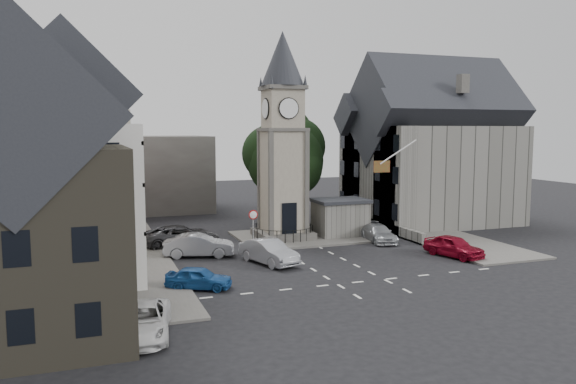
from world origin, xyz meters
name	(u,v)px	position (x,y,z in m)	size (l,w,h in m)	color
ground	(323,261)	(0.00, 0.00, 0.00)	(120.00, 120.00, 0.00)	black
pavement_west	(122,255)	(-12.50, 6.00, 0.07)	(6.00, 30.00, 0.14)	#595651
pavement_east	(412,229)	(12.00, 8.00, 0.07)	(6.00, 26.00, 0.14)	#595651
central_island	(300,237)	(1.50, 8.00, 0.08)	(10.00, 8.00, 0.16)	#595651
road_markings	(361,282)	(0.00, -5.50, 0.01)	(20.00, 8.00, 0.01)	silver
clock_tower	(283,137)	(0.00, 7.99, 8.12)	(4.86, 4.86, 16.25)	#4C4944
stone_shelter	(340,218)	(4.80, 7.50, 1.55)	(4.30, 3.30, 3.08)	slate
town_tree	(285,149)	(2.00, 13.00, 6.97)	(7.20, 7.20, 10.80)	black
warning_sign_post	(253,221)	(-3.20, 5.43, 2.03)	(0.70, 0.19, 2.85)	black
terrace_pink	(74,155)	(-15.50, 16.00, 6.58)	(8.10, 7.60, 12.80)	#D99F95
terrace_cream	(72,160)	(-15.50, 8.00, 6.58)	(8.10, 7.60, 12.80)	beige
terrace_tudor	(69,175)	(-15.50, 0.00, 6.19)	(8.10, 7.60, 12.00)	silver
building_sw_stone	(25,213)	(-17.00, -9.00, 5.35)	(8.60, 7.60, 10.40)	#484336
backdrop_west	(112,174)	(-12.00, 28.00, 4.00)	(20.00, 10.00, 8.00)	#4C4944
east_building	(430,156)	(15.59, 11.00, 6.26)	(14.40, 11.40, 12.60)	slate
east_boundary_wall	(373,223)	(9.20, 10.00, 0.45)	(0.40, 16.00, 0.90)	slate
flagpole	(398,152)	(8.00, 4.00, 7.00)	(3.68, 0.10, 2.74)	white
car_west_blue	(199,278)	(-9.02, -3.72, 0.62)	(1.46, 3.63, 1.24)	#1B5097
car_west_silver	(199,245)	(-7.50, 4.06, 0.79)	(1.68, 4.81, 1.58)	gray
car_west_grey	(181,236)	(-8.06, 8.00, 0.79)	(2.62, 5.69, 1.58)	#2B2A2D
car_island_silver	(269,252)	(-3.60, 0.50, 0.78)	(1.66, 4.76, 1.57)	#A0A3A9
car_island_east	(378,233)	(6.67, 4.50, 0.65)	(1.83, 4.51, 1.31)	#A9ADB2
car_east_red	(454,246)	(8.93, -1.96, 0.74)	(1.74, 4.33, 1.48)	maroon
van_sw_white	(142,321)	(-12.65, -10.00, 0.68)	(2.27, 4.93, 1.37)	silver
pedestrian	(408,222)	(11.32, 7.67, 0.76)	(0.56, 0.37, 1.53)	#BDB29C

